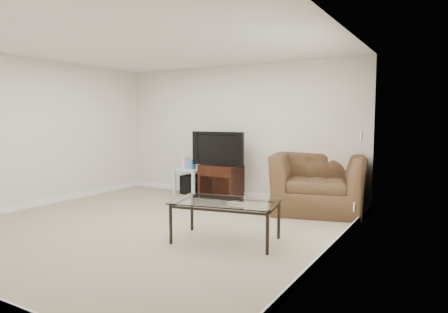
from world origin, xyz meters
The scene contains 18 objects.
floor centered at (0.00, 0.00, 0.00)m, with size 5.00×5.00×0.00m, color tan.
ceiling centered at (0.00, 0.00, 2.50)m, with size 5.00×5.00×0.00m, color white.
wall_back centered at (0.00, 2.50, 1.25)m, with size 5.00×0.02×2.50m, color silver.
wall_left centered at (-2.50, 0.00, 1.25)m, with size 0.02×5.00×2.50m, color silver.
wall_right centered at (2.50, 0.00, 1.25)m, with size 0.02×5.00×2.50m, color silver.
plate_back centered at (-1.40, 2.49, 1.25)m, with size 0.12×0.02×0.12m, color white.
plate_right_switch centered at (2.49, 1.60, 1.25)m, with size 0.02×0.09×0.13m, color white.
plate_right_outlet centered at (2.49, 1.30, 0.30)m, with size 0.02×0.08×0.12m, color white.
tv_stand centered at (-0.19, 2.28, 0.31)m, with size 0.75×0.52×0.62m, color black, non-canonical shape.
dvd_player centered at (-0.19, 2.24, 0.52)m, with size 0.43×0.30×0.06m, color black.
television centered at (-0.19, 2.25, 0.94)m, with size 1.02×0.20×0.63m, color black.
side_table centered at (-0.89, 2.28, 0.25)m, with size 0.53×0.53×0.51m, color silver, non-canonical shape.
subwoofer centered at (-0.85, 2.30, 0.18)m, with size 0.38×0.38×0.38m, color black.
game_console centered at (-1.01, 2.27, 0.62)m, with size 0.05×0.17×0.23m, color white.
game_case centered at (-0.82, 2.25, 0.61)m, with size 0.05×0.15×0.20m, color #337FCC.
recliner centered at (1.74, 2.05, 0.62)m, with size 1.42×0.92×1.24m, color #543623.
coffee_table centered at (1.27, -0.07, 0.25)m, with size 1.26×0.71×0.49m, color black, non-canonical shape.
remote centered at (1.45, -0.16, 0.51)m, with size 0.20×0.05×0.02m, color #B2B2B7.
Camera 1 is at (3.64, -4.17, 1.48)m, focal length 32.00 mm.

